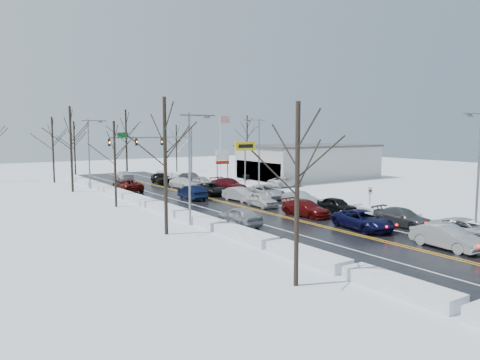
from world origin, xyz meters
TOP-DOWN VIEW (x-y plane):
  - ground at (0.00, 0.00)m, footprint 160.00×160.00m
  - road_surface at (0.00, 2.00)m, footprint 14.00×84.00m
  - snow_bank_left at (-7.60, 2.00)m, footprint 1.48×72.00m
  - snow_bank_right at (7.60, 2.00)m, footprint 1.48×72.00m
  - traffic_signal_mast at (3.45, 27.99)m, footprint 13.28×0.39m
  - tires_plus_sign at (10.50, 15.99)m, footprint 3.20×0.34m
  - used_vehicles_sign at (10.50, 22.00)m, footprint 2.20×0.22m
  - speed_limit_sign at (8.20, -8.00)m, footprint 0.55×0.09m
  - flagpole at (15.17, 30.00)m, footprint 1.87×1.20m
  - dealership_building at (23.98, 18.00)m, footprint 20.40×12.40m
  - streetlight_se at (8.30, -18.00)m, footprint 3.20×0.25m
  - streetlight_ne at (8.30, 10.00)m, footprint 3.20×0.25m
  - streetlight_sw at (-8.30, -4.00)m, footprint 3.20×0.25m
  - streetlight_nw at (-8.30, 24.00)m, footprint 3.20×0.25m
  - tree_left_a at (-11.00, -20.00)m, footprint 3.60×3.60m
  - tree_left_b at (-11.50, -6.00)m, footprint 4.00×4.00m
  - tree_left_c at (-10.50, 8.00)m, footprint 3.40×3.40m
  - tree_left_d at (-11.20, 22.00)m, footprint 4.20×4.20m
  - tree_left_e at (-10.80, 34.00)m, footprint 3.80×3.80m
  - tree_far_b at (-6.00, 41.00)m, footprint 3.60×3.60m
  - tree_far_c at (2.00, 39.00)m, footprint 4.40×4.40m
  - tree_far_d at (12.00, 40.50)m, footprint 3.40×3.40m
  - tree_far_e at (28.00, 41.00)m, footprint 4.20×4.20m
  - queued_car_1 at (1.77, -19.91)m, footprint 1.95×4.82m
  - queued_car_2 at (1.78, -12.93)m, footprint 3.12×5.58m
  - queued_car_3 at (1.87, -6.24)m, footprint 2.40×5.08m
  - queued_car_4 at (1.63, 0.04)m, footprint 1.92×4.28m
  - queued_car_5 at (1.95, 4.51)m, footprint 2.01×4.53m
  - queued_car_6 at (1.86, 10.21)m, footprint 2.72×5.32m
  - queued_car_7 at (1.76, 17.61)m, footprint 2.54×4.95m
  - queued_car_8 at (1.58, 24.04)m, footprint 2.21×4.84m
  - queued_car_10 at (5.35, -19.19)m, footprint 2.77×5.35m
  - queued_car_11 at (5.29, -13.85)m, footprint 2.16×5.02m
  - queued_car_12 at (5.40, -6.52)m, footprint 1.74×4.17m
  - queued_car_13 at (5.37, -1.45)m, footprint 1.67×4.28m
  - queued_car_14 at (5.44, 4.34)m, footprint 2.88×5.58m
  - queued_car_15 at (5.27, 11.99)m, footprint 2.86×5.76m
  - queued_car_16 at (5.09, 18.35)m, footprint 1.70×3.99m
  - queued_car_17 at (5.42, 22.47)m, footprint 1.91×4.54m
  - oncoming_car_0 at (-1.76, 8.38)m, footprint 1.88×4.79m
  - oncoming_car_1 at (-5.39, 18.66)m, footprint 2.72×5.62m
  - oncoming_car_2 at (-1.89, 29.96)m, footprint 2.55×5.44m
  - oncoming_car_3 at (-5.33, -6.45)m, footprint 1.85×4.55m
  - parked_car_0 at (13.84, 11.24)m, footprint 5.14×2.57m
  - parked_car_1 at (17.11, 15.03)m, footprint 1.99×4.89m
  - parked_car_2 at (14.82, 21.98)m, footprint 2.22×4.59m

SIDE VIEW (x-z plane):
  - ground at x=0.00m, z-range 0.00..0.00m
  - snow_bank_left at x=-7.60m, z-range -0.33..0.33m
  - snow_bank_right at x=7.60m, z-range -0.33..0.33m
  - queued_car_1 at x=1.77m, z-range -0.78..0.78m
  - queued_car_2 at x=1.78m, z-range -0.74..0.74m
  - queued_car_3 at x=1.87m, z-range -0.72..0.72m
  - queued_car_4 at x=1.63m, z-range -0.71..0.71m
  - queued_car_5 at x=1.95m, z-range -0.72..0.72m
  - queued_car_6 at x=1.86m, z-range -0.72..0.72m
  - queued_car_7 at x=1.76m, z-range -0.69..0.69m
  - queued_car_8 at x=1.58m, z-range -0.80..0.80m
  - queued_car_10 at x=5.35m, z-range -0.72..0.72m
  - queued_car_11 at x=5.29m, z-range -0.72..0.72m
  - queued_car_12 at x=5.40m, z-range -0.71..0.71m
  - queued_car_13 at x=5.37m, z-range -0.69..0.69m
  - queued_car_14 at x=5.44m, z-range -0.75..0.75m
  - queued_car_15 at x=5.27m, z-range -0.80..0.80m
  - queued_car_16 at x=5.09m, z-range -0.67..0.67m
  - queued_car_17 at x=5.42m, z-range -0.73..0.73m
  - oncoming_car_0 at x=-1.76m, z-range -0.78..0.78m
  - oncoming_car_1 at x=-5.39m, z-range -0.77..0.77m
  - oncoming_car_2 at x=-1.89m, z-range -0.77..0.77m
  - oncoming_car_3 at x=-5.33m, z-range -0.77..0.77m
  - parked_car_0 at x=13.84m, z-range -0.70..0.70m
  - parked_car_1 at x=17.11m, z-range -0.71..0.71m
  - parked_car_2 at x=14.82m, z-range -0.75..0.75m
  - road_surface at x=0.00m, z-range 0.00..0.01m
  - speed_limit_sign at x=8.20m, z-range 0.46..2.81m
  - dealership_building at x=23.98m, z-range 0.01..5.31m
  - used_vehicles_sign at x=10.50m, z-range 0.99..5.64m
  - tires_plus_sign at x=10.50m, z-range 1.99..7.99m
  - streetlight_se at x=8.30m, z-range 0.81..9.81m
  - streetlight_ne at x=8.30m, z-range 0.81..9.81m
  - streetlight_sw at x=-8.30m, z-range 0.81..9.81m
  - streetlight_nw at x=-8.30m, z-range 0.81..9.81m
  - traffic_signal_mast at x=3.45m, z-range 1.48..9.48m
  - flagpole at x=15.17m, z-range 0.93..10.93m
  - tree_left_c at x=-10.50m, z-range 1.69..10.19m
  - tree_far_d at x=12.00m, z-range 1.69..10.19m
  - tree_left_a at x=-11.00m, z-range 1.79..10.79m
  - tree_far_b at x=-6.00m, z-range 1.79..10.79m
  - tree_left_e at x=-10.80m, z-range 1.89..11.39m
  - tree_left_b at x=-11.50m, z-range 1.99..11.99m
  - tree_left_d at x=-11.20m, z-range 2.08..12.58m
  - tree_far_e at x=28.00m, z-range 2.08..12.58m
  - tree_far_c at x=2.00m, z-range 2.18..13.18m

